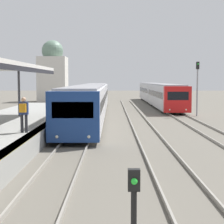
% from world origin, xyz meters
% --- Properties ---
extents(person_on_platform, '(0.40, 0.40, 1.66)m').
position_xyz_m(person_on_platform, '(-2.15, 16.76, 1.95)').
color(person_on_platform, '#2D2D33').
rests_on(person_on_platform, station_platform).
extents(train_near, '(2.71, 34.39, 2.97)m').
position_xyz_m(train_near, '(0.00, 35.23, 1.65)').
color(train_near, navy).
rests_on(train_near, ground_plane).
extents(train_far, '(2.64, 32.27, 2.94)m').
position_xyz_m(train_far, '(8.31, 51.34, 1.63)').
color(train_far, red).
rests_on(train_far, ground_plane).
extents(signal_post_near, '(0.20, 0.21, 1.97)m').
position_xyz_m(signal_post_near, '(2.33, 5.37, 1.22)').
color(signal_post_near, black).
rests_on(signal_post_near, ground_plane).
extents(signal_mast_far, '(0.28, 0.29, 5.13)m').
position_xyz_m(signal_mast_far, '(10.04, 34.75, 3.22)').
color(signal_mast_far, gray).
rests_on(signal_mast_far, ground_plane).
extents(distant_domed_building, '(4.42, 4.42, 9.69)m').
position_xyz_m(distant_domed_building, '(-7.46, 59.20, 4.52)').
color(distant_domed_building, silver).
rests_on(distant_domed_building, ground_plane).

